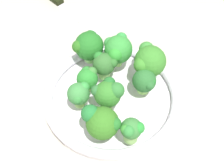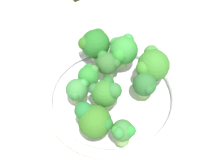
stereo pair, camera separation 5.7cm
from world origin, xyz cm
name	(u,v)px [view 2 (the right image)]	position (x,y,z in cm)	size (l,w,h in cm)	color
ground_plane	(125,100)	(0.00, 0.00, -1.25)	(130.00, 130.00, 2.50)	#B6B2A1
bowl	(112,98)	(-3.34, 0.01, 1.86)	(29.52, 29.52, 3.64)	silver
broccoli_floret_0	(152,65)	(5.82, -0.92, 8.39)	(7.48, 7.52, 8.10)	#A0D561
broccoli_floret_1	(107,64)	(-1.72, 4.81, 7.32)	(4.86, 5.15, 6.25)	#8ECC69
broccoli_floret_2	(106,93)	(-6.03, -2.27, 8.20)	(5.61, 5.38, 7.25)	#85B858
broccoli_floret_3	(77,90)	(-10.35, 1.71, 7.17)	(4.78, 4.55, 5.89)	#82BD52
broccoli_floret_4	(94,120)	(-10.92, -6.42, 7.97)	(6.23, 7.07, 7.35)	#7ABA60
broccoli_floret_5	(123,132)	(-7.39, -10.85, 7.22)	(4.30, 4.12, 5.95)	#8AC165
broccoli_floret_6	(95,44)	(-1.41, 10.76, 8.00)	(7.19, 6.48, 7.61)	#76BA5F
broccoli_floret_7	(89,75)	(-6.49, 4.15, 7.04)	(4.70, 4.66, 5.59)	#8BC15D
broccoli_floret_8	(123,50)	(2.65, 5.65, 8.45)	(6.48, 6.61, 7.82)	#91CF62
broccoli_floret_9	(145,85)	(2.27, -3.77, 6.86)	(4.98, 5.38, 5.82)	#8ED15D
knife	(79,0)	(6.17, 35.71, 0.55)	(5.34, 26.70, 1.50)	silver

